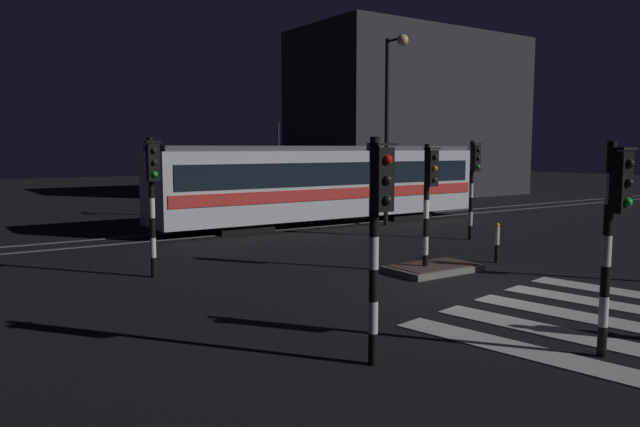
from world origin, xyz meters
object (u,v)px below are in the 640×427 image
object	(u,v)px
traffic_light_kerb_mid_left	(614,217)
traffic_light_corner_far_right	(474,175)
traffic_light_corner_near_left	(378,217)
street_lamp_trackside_right	(391,108)
traffic_light_median_centre	(429,189)
traffic_light_corner_far_left	(153,186)
tram	(325,182)
bollard_island_edge	(497,243)

from	to	relation	value
traffic_light_kerb_mid_left	traffic_light_corner_far_right	bearing A→B (deg)	51.64
traffic_light_corner_near_left	traffic_light_corner_far_right	size ratio (longest dim) A/B	0.97
street_lamp_trackside_right	traffic_light_median_centre	bearing A→B (deg)	-124.74
traffic_light_corner_far_right	traffic_light_corner_far_left	bearing A→B (deg)	179.68
tram	street_lamp_trackside_right	bearing A→B (deg)	-47.04
traffic_light_corner_near_left	street_lamp_trackside_right	world-z (taller)	street_lamp_trackside_right
traffic_light_corner_far_right	street_lamp_trackside_right	xyz separation A→B (m)	(0.19, 4.59, 2.50)
tram	traffic_light_corner_far_left	bearing A→B (deg)	-145.65
traffic_light_corner_near_left	traffic_light_kerb_mid_left	bearing A→B (deg)	-28.26
traffic_light_median_centre	street_lamp_trackside_right	bearing A→B (deg)	55.26
traffic_light_corner_far_left	bollard_island_edge	xyz separation A→B (m)	(8.54, -3.35, -1.70)
traffic_light_median_centre	street_lamp_trackside_right	distance (m)	9.95
traffic_light_corner_far_right	traffic_light_kerb_mid_left	bearing A→B (deg)	-128.36
traffic_light_kerb_mid_left	traffic_light_median_centre	world-z (taller)	traffic_light_kerb_mid_left
traffic_light_kerb_mid_left	tram	bearing A→B (deg)	70.07
traffic_light_corner_far_left	bollard_island_edge	world-z (taller)	traffic_light_corner_far_left
traffic_light_corner_near_left	traffic_light_corner_far_right	distance (m)	13.13
traffic_light_kerb_mid_left	tram	world-z (taller)	tram
traffic_light_corner_far_right	tram	bearing A→B (deg)	104.17
traffic_light_corner_far_right	traffic_light_median_centre	distance (m)	6.23
traffic_light_corner_near_left	traffic_light_corner_far_left	bearing A→B (deg)	94.40
traffic_light_corner_near_left	traffic_light_corner_far_left	xyz separation A→B (m)	(-0.60, 7.82, 0.06)
street_lamp_trackside_right	tram	bearing A→B (deg)	132.96
traffic_light_kerb_mid_left	tram	xyz separation A→B (m)	(5.81, 16.01, -0.41)
traffic_light_corner_far_right	bollard_island_edge	world-z (taller)	traffic_light_corner_far_right
street_lamp_trackside_right	traffic_light_corner_far_right	bearing A→B (deg)	-92.36
traffic_light_corner_far_left	traffic_light_median_centre	distance (m)	6.80
tram	traffic_light_median_centre	bearing A→B (deg)	-110.14
traffic_light_corner_far_left	traffic_light_median_centre	xyz separation A→B (m)	(5.91, -3.36, -0.11)
traffic_light_kerb_mid_left	street_lamp_trackside_right	xyz separation A→B (m)	(7.66, 14.02, 2.60)
traffic_light_corner_near_left	traffic_light_kerb_mid_left	world-z (taller)	traffic_light_corner_near_left
traffic_light_corner_far_left	traffic_light_kerb_mid_left	size ratio (longest dim) A/B	1.05
tram	bollard_island_edge	bearing A→B (deg)	-95.71
traffic_light_median_centre	traffic_light_kerb_mid_left	bearing A→B (deg)	-109.61
street_lamp_trackside_right	traffic_light_corner_near_left	bearing A→B (deg)	-131.13
tram	bollard_island_edge	xyz separation A→B (m)	(-0.99, -9.86, -1.19)
traffic_light_corner_far_left	traffic_light_corner_near_left	bearing A→B (deg)	-85.60
traffic_light_corner_near_left	street_lamp_trackside_right	distance (m)	16.59
traffic_light_corner_far_left	traffic_light_kerb_mid_left	xyz separation A→B (m)	(3.73, -9.50, -0.10)
traffic_light_corner_far_right	tram	size ratio (longest dim) A/B	0.23
traffic_light_corner_far_right	traffic_light_corner_near_left	bearing A→B (deg)	-143.79
traffic_light_corner_near_left	traffic_light_median_centre	distance (m)	6.93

